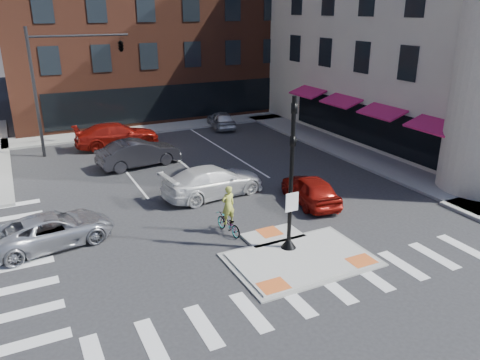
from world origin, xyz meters
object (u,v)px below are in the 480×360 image
white_pickup (213,181)px  bg_car_red (117,135)px  silver_suv (53,230)px  cyclist (228,218)px  red_sedan (310,189)px  bg_car_silver (221,120)px  bg_car_dark (139,153)px

white_pickup → bg_car_red: size_ratio=0.94×
silver_suv → cyclist: (6.73, -2.20, 0.06)m
red_sedan → white_pickup: white_pickup is taller
bg_car_silver → cyclist: size_ratio=1.86×
red_sedan → cyclist: 5.15m
silver_suv → white_pickup: (7.86, 2.00, 0.11)m
bg_car_silver → cyclist: (-7.36, -17.11, 0.04)m
bg_car_red → white_pickup: bearing=-168.5°
bg_car_silver → silver_suv: bearing=55.2°
silver_suv → red_sedan: red_sedan is taller
cyclist → bg_car_red: bearing=-93.5°
white_pickup → silver_suv: bearing=98.2°
red_sedan → bg_car_silver: (2.36, 15.87, -0.03)m
silver_suv → cyclist: bearing=-117.0°
silver_suv → cyclist: cyclist is taller
white_pickup → cyclist: bearing=158.8°
bg_car_dark → cyclist: size_ratio=2.30×
bg_car_dark → silver_suv: bearing=138.5°
silver_suv → bg_car_silver: bearing=-52.2°
bg_car_silver → bg_car_red: (-8.59, -1.71, 0.14)m
cyclist → silver_suv: bearing=-26.2°
silver_suv → bg_car_silver: size_ratio=1.20×
red_sedan → cyclist: bearing=22.5°
silver_suv → bg_car_dark: bearing=-43.2°
red_sedan → bg_car_dark: bearing=-48.7°
red_sedan → bg_car_silver: bearing=-89.9°
white_pickup → cyclist: cyclist is taller
red_sedan → cyclist: cyclist is taller
red_sedan → bg_car_red: (-6.23, 14.16, 0.11)m
bg_car_silver → bg_car_red: 8.76m
silver_suv → bg_car_red: bg_car_red is taller
silver_suv → bg_car_dark: size_ratio=0.97×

